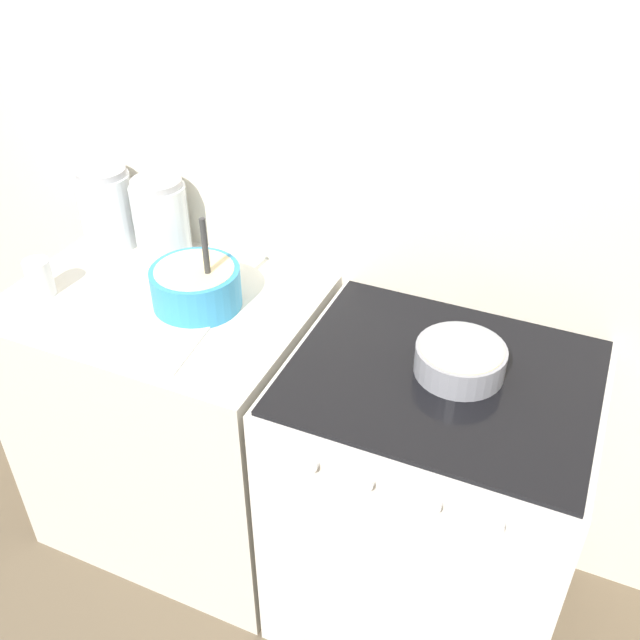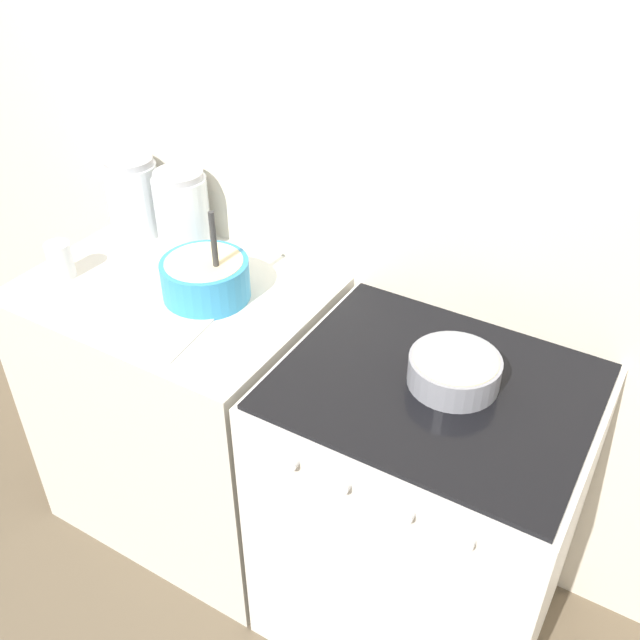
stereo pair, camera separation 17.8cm
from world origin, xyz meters
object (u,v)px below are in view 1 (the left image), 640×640
at_px(storage_jar_left, 108,212).
at_px(storage_jar_middle, 162,224).
at_px(baking_pan, 460,359).
at_px(mixing_bowl, 196,285).
at_px(stove, 427,501).
at_px(tin_can, 39,278).

height_order(storage_jar_left, storage_jar_middle, same).
bearing_deg(baking_pan, mixing_bowl, -179.65).
bearing_deg(storage_jar_left, mixing_bowl, -24.11).
bearing_deg(mixing_bowl, stove, -1.64).
relative_size(stove, mixing_bowl, 3.36).
relative_size(stove, storage_jar_middle, 3.71).
distance_m(baking_pan, tin_can, 1.14).
bearing_deg(tin_can, stove, 5.56).
xyz_separation_m(stove, mixing_bowl, (-0.69, 0.02, 0.51)).
distance_m(baking_pan, storage_jar_left, 1.15).
relative_size(storage_jar_left, storage_jar_middle, 1.00).
distance_m(mixing_bowl, baking_pan, 0.72).
bearing_deg(tin_can, mixing_bowl, 16.93).
height_order(mixing_bowl, storage_jar_left, mixing_bowl).
relative_size(baking_pan, storage_jar_middle, 0.88).
height_order(baking_pan, storage_jar_left, storage_jar_left).
distance_m(stove, mixing_bowl, 0.86).
bearing_deg(tin_can, storage_jar_middle, 58.64).
bearing_deg(storage_jar_middle, baking_pan, -10.97).
distance_m(mixing_bowl, storage_jar_left, 0.46).
height_order(baking_pan, tin_can, tin_can).
bearing_deg(stove, tin_can, -174.44).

